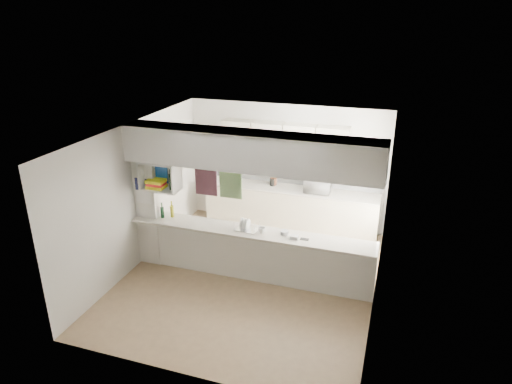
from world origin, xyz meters
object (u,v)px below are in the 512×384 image
at_px(microwave, 318,186).
at_px(wine_bottles, 167,211).
at_px(dish_rack, 247,225).
at_px(bowl, 318,177).

height_order(microwave, wine_bottles, wine_bottles).
relative_size(microwave, dish_rack, 1.31).
bearing_deg(dish_rack, wine_bottles, -176.48).
height_order(microwave, dish_rack, microwave).
xyz_separation_m(microwave, wine_bottles, (-2.30, -2.02, -0.03)).
bearing_deg(wine_bottles, microwave, 41.34).
relative_size(bowl, wine_bottles, 0.92).
bearing_deg(wine_bottles, bowl, 41.33).
relative_size(microwave, wine_bottles, 1.70).
distance_m(microwave, dish_rack, 2.19).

